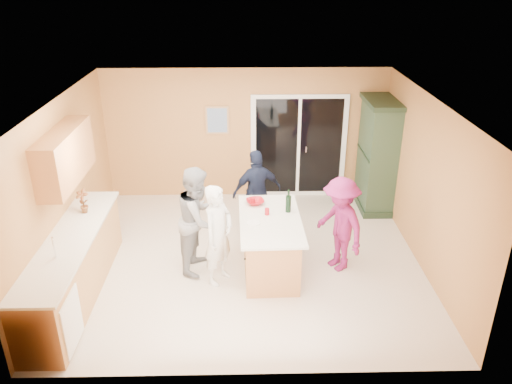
{
  "coord_description": "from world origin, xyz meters",
  "views": [
    {
      "loc": [
        -0.01,
        -6.91,
        4.37
      ],
      "look_at": [
        0.15,
        0.1,
        1.15
      ],
      "focal_mm": 35.0,
      "sensor_mm": 36.0,
      "label": 1
    }
  ],
  "objects_px": {
    "kitchen_island": "(270,246)",
    "woman_grey": "(198,219)",
    "woman_white": "(218,235)",
    "woman_navy": "(257,192)",
    "woman_magenta": "(340,224)",
    "green_hutch": "(377,156)"
  },
  "relations": [
    {
      "from": "kitchen_island",
      "to": "woman_navy",
      "type": "height_order",
      "value": "woman_navy"
    },
    {
      "from": "kitchen_island",
      "to": "woman_white",
      "type": "distance_m",
      "value": 0.89
    },
    {
      "from": "green_hutch",
      "to": "woman_white",
      "type": "bearing_deg",
      "value": -139.53
    },
    {
      "from": "woman_grey",
      "to": "woman_white",
      "type": "bearing_deg",
      "value": -128.27
    },
    {
      "from": "kitchen_island",
      "to": "woman_white",
      "type": "xyz_separation_m",
      "value": [
        -0.77,
        -0.28,
        0.36
      ]
    },
    {
      "from": "kitchen_island",
      "to": "woman_grey",
      "type": "distance_m",
      "value": 1.17
    },
    {
      "from": "woman_white",
      "to": "woman_navy",
      "type": "height_order",
      "value": "woman_white"
    },
    {
      "from": "woman_white",
      "to": "woman_navy",
      "type": "bearing_deg",
      "value": 12.27
    },
    {
      "from": "woman_grey",
      "to": "woman_magenta",
      "type": "distance_m",
      "value": 2.15
    },
    {
      "from": "woman_white",
      "to": "woman_magenta",
      "type": "height_order",
      "value": "woman_white"
    },
    {
      "from": "woman_white",
      "to": "woman_navy",
      "type": "xyz_separation_m",
      "value": [
        0.6,
        1.55,
        -0.02
      ]
    },
    {
      "from": "woman_navy",
      "to": "woman_magenta",
      "type": "relative_size",
      "value": 0.99
    },
    {
      "from": "green_hutch",
      "to": "kitchen_island",
      "type": "bearing_deg",
      "value": -134.13
    },
    {
      "from": "woman_white",
      "to": "woman_grey",
      "type": "height_order",
      "value": "woman_grey"
    },
    {
      "from": "kitchen_island",
      "to": "woman_magenta",
      "type": "height_order",
      "value": "woman_magenta"
    },
    {
      "from": "kitchen_island",
      "to": "woman_white",
      "type": "relative_size",
      "value": 1.1
    },
    {
      "from": "kitchen_island",
      "to": "woman_magenta",
      "type": "xyz_separation_m",
      "value": [
        1.06,
        0.04,
        0.34
      ]
    },
    {
      "from": "woman_white",
      "to": "woman_grey",
      "type": "bearing_deg",
      "value": 73.22
    },
    {
      "from": "kitchen_island",
      "to": "woman_grey",
      "type": "bearing_deg",
      "value": 173.03
    },
    {
      "from": "woman_white",
      "to": "woman_magenta",
      "type": "relative_size",
      "value": 1.02
    },
    {
      "from": "woman_grey",
      "to": "kitchen_island",
      "type": "bearing_deg",
      "value": -83.57
    },
    {
      "from": "woman_grey",
      "to": "woman_magenta",
      "type": "relative_size",
      "value": 1.11
    }
  ]
}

